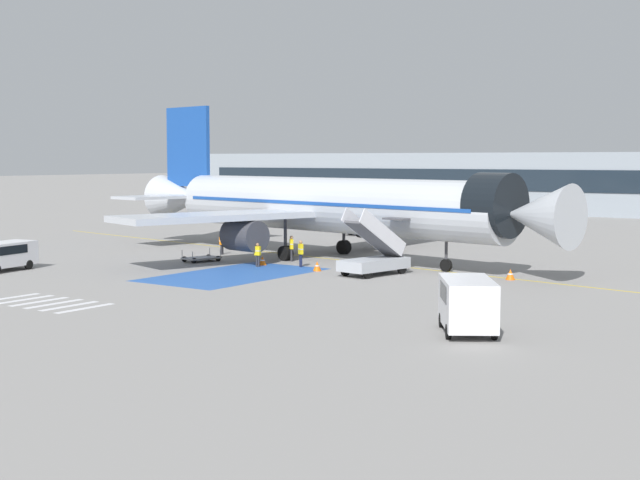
# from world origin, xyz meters

# --- Properties ---
(ground_plane) EXTENTS (600.00, 600.00, 0.00)m
(ground_plane) POSITION_xyz_m (0.00, 0.00, 0.00)
(ground_plane) COLOR gray
(apron_leadline_yellow) EXTENTS (73.44, 12.66, 0.01)m
(apron_leadline_yellow) POSITION_xyz_m (-0.09, 0.03, 0.00)
(apron_leadline_yellow) COLOR gold
(apron_leadline_yellow) RESTS_ON ground_plane
(apron_stand_patch_blue) EXTENTS (6.88, 12.26, 0.01)m
(apron_stand_patch_blue) POSITION_xyz_m (-0.09, -11.00, 0.00)
(apron_stand_patch_blue) COLOR #2856A8
(apron_stand_patch_blue) RESTS_ON ground_plane
(apron_walkway_bar_0) EXTENTS (0.44, 3.60, 0.01)m
(apron_walkway_bar_0) POSITION_xyz_m (-3.69, -25.22, 0.00)
(apron_walkway_bar_0) COLOR silver
(apron_walkway_bar_0) RESTS_ON ground_plane
(apron_walkway_bar_1) EXTENTS (0.44, 3.60, 0.01)m
(apron_walkway_bar_1) POSITION_xyz_m (-2.49, -25.22, 0.00)
(apron_walkway_bar_1) COLOR silver
(apron_walkway_bar_1) RESTS_ON ground_plane
(apron_walkway_bar_2) EXTENTS (0.44, 3.60, 0.01)m
(apron_walkway_bar_2) POSITION_xyz_m (-1.29, -25.22, 0.00)
(apron_walkway_bar_2) COLOR silver
(apron_walkway_bar_2) RESTS_ON ground_plane
(apron_walkway_bar_3) EXTENTS (0.44, 3.60, 0.01)m
(apron_walkway_bar_3) POSITION_xyz_m (-0.09, -25.22, 0.00)
(apron_walkway_bar_3) COLOR silver
(apron_walkway_bar_3) RESTS_ON ground_plane
(apron_walkway_bar_4) EXTENTS (0.44, 3.60, 0.01)m
(apron_walkway_bar_4) POSITION_xyz_m (1.11, -25.22, 0.00)
(apron_walkway_bar_4) COLOR silver
(apron_walkway_bar_4) RESTS_ON ground_plane
(apron_walkway_bar_5) EXTENTS (0.44, 3.60, 0.01)m
(apron_walkway_bar_5) POSITION_xyz_m (2.31, -25.22, 0.00)
(apron_walkway_bar_5) COLOR silver
(apron_walkway_bar_5) RESTS_ON ground_plane
(airliner) EXTENTS (41.10, 31.50, 11.95)m
(airliner) POSITION_xyz_m (-0.73, 0.13, 4.02)
(airliner) COLOR #B7BCC4
(airliner) RESTS_ON ground_plane
(boarding_stairs_forward) EXTENTS (2.97, 5.48, 4.40)m
(boarding_stairs_forward) POSITION_xyz_m (7.39, -5.89, 1.04)
(boarding_stairs_forward) COLOR #ADB2BA
(boarding_stairs_forward) RESTS_ON ground_plane
(fuel_tanker) EXTENTS (3.84, 10.66, 3.51)m
(fuel_tanker) POSITION_xyz_m (-9.90, 22.46, 1.78)
(fuel_tanker) COLOR #38383D
(fuel_tanker) RESTS_ON ground_plane
(service_van_0) EXTENTS (2.88, 5.00, 1.91)m
(service_van_0) POSITION_xyz_m (-13.90, -18.52, 1.16)
(service_van_0) COLOR silver
(service_van_0) RESTS_ON ground_plane
(service_van_1) EXTENTS (4.07, 4.71, 2.34)m
(service_van_1) POSITION_xyz_m (20.75, -20.07, 1.39)
(service_van_1) COLOR silver
(service_van_1) RESTS_ON ground_plane
(baggage_cart) EXTENTS (2.08, 2.89, 0.87)m
(baggage_cart) POSITION_xyz_m (-6.83, -6.77, 0.26)
(baggage_cart) COLOR gray
(baggage_cart) RESTS_ON ground_plane
(ground_crew_0) EXTENTS (0.46, 0.29, 1.65)m
(ground_crew_0) POSITION_xyz_m (-1.48, -6.87, 0.94)
(ground_crew_0) COLOR #2D2D33
(ground_crew_0) RESTS_ON ground_plane
(ground_crew_1) EXTENTS (0.26, 0.44, 1.60)m
(ground_crew_1) POSITION_xyz_m (-8.78, -2.29, 0.91)
(ground_crew_1) COLOR #2D2D33
(ground_crew_1) RESTS_ON ground_plane
(ground_crew_2) EXTENTS (0.47, 0.46, 1.87)m
(ground_crew_2) POSITION_xyz_m (-1.52, -2.92, 1.09)
(ground_crew_2) COLOR #2D2D33
(ground_crew_2) RESTS_ON ground_plane
(ground_crew_3) EXTENTS (0.49, 0.42, 1.84)m
(ground_crew_3) POSITION_xyz_m (1.05, -5.27, 1.07)
(ground_crew_3) COLOR #191E38
(ground_crew_3) RESTS_ON ground_plane
(traffic_cone_0) EXTENTS (0.60, 0.60, 0.66)m
(traffic_cone_0) POSITION_xyz_m (15.50, -3.06, 0.33)
(traffic_cone_0) COLOR orange
(traffic_cone_0) RESTS_ON ground_plane
(traffic_cone_1) EXTENTS (0.58, 0.58, 0.65)m
(traffic_cone_1) POSITION_xyz_m (-1.81, -5.93, 0.33)
(traffic_cone_1) COLOR orange
(traffic_cone_1) RESTS_ON ground_plane
(traffic_cone_2) EXTENTS (0.59, 0.59, 0.65)m
(traffic_cone_2) POSITION_xyz_m (3.23, -6.40, 0.33)
(traffic_cone_2) COLOR orange
(traffic_cone_2) RESTS_ON ground_plane
(terminal_building) EXTENTS (118.51, 12.10, 8.30)m
(terminal_building) POSITION_xyz_m (-6.33, 65.12, 4.15)
(terminal_building) COLOR #89939E
(terminal_building) RESTS_ON ground_plane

